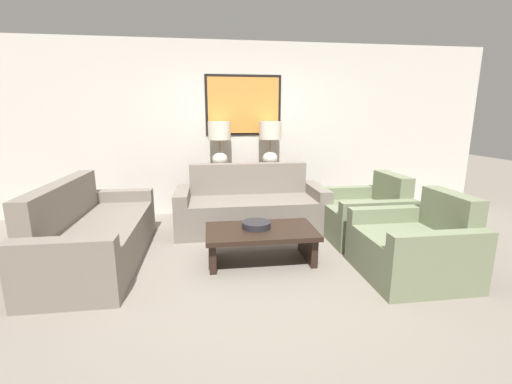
# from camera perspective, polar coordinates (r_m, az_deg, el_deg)

# --- Properties ---
(ground_plane) EXTENTS (20.00, 20.00, 0.00)m
(ground_plane) POSITION_cam_1_polar(r_m,az_deg,el_deg) (3.55, 2.05, -13.22)
(ground_plane) COLOR slate
(back_wall) EXTENTS (7.99, 0.12, 2.65)m
(back_wall) POSITION_cam_1_polar(r_m,az_deg,el_deg) (5.53, -2.13, 10.38)
(back_wall) COLOR beige
(back_wall) RESTS_ON ground_plane
(console_table) EXTENTS (1.24, 0.37, 0.75)m
(console_table) POSITION_cam_1_polar(r_m,az_deg,el_deg) (5.39, -1.76, 0.06)
(console_table) COLOR #332319
(console_table) RESTS_ON ground_plane
(table_lamp_left) EXTENTS (0.34, 0.34, 0.71)m
(table_lamp_left) POSITION_cam_1_polar(r_m,az_deg,el_deg) (5.25, -6.09, 8.67)
(table_lamp_left) COLOR silver
(table_lamp_left) RESTS_ON console_table
(table_lamp_right) EXTENTS (0.34, 0.34, 0.71)m
(table_lamp_right) POSITION_cam_1_polar(r_m,az_deg,el_deg) (5.33, 2.38, 8.79)
(table_lamp_right) COLOR silver
(table_lamp_right) RESTS_ON console_table
(couch_by_back_wall) EXTENTS (2.03, 0.85, 0.88)m
(couch_by_back_wall) POSITION_cam_1_polar(r_m,az_deg,el_deg) (4.76, -0.86, -2.64)
(couch_by_back_wall) COLOR slate
(couch_by_back_wall) RESTS_ON ground_plane
(couch_by_side) EXTENTS (0.85, 2.03, 0.88)m
(couch_by_side) POSITION_cam_1_polar(r_m,az_deg,el_deg) (4.08, -25.30, -6.52)
(couch_by_side) COLOR slate
(couch_by_side) RESTS_ON ground_plane
(coffee_table) EXTENTS (1.17, 0.68, 0.36)m
(coffee_table) POSITION_cam_1_polar(r_m,az_deg,el_deg) (3.70, 0.82, -7.57)
(coffee_table) COLOR black
(coffee_table) RESTS_ON ground_plane
(decorative_bowl) EXTENTS (0.31, 0.31, 0.07)m
(decorative_bowl) POSITION_cam_1_polar(r_m,az_deg,el_deg) (3.70, 0.05, -5.49)
(decorative_bowl) COLOR #232328
(decorative_bowl) RESTS_ON coffee_table
(armchair_near_back_wall) EXTENTS (0.93, 0.97, 0.83)m
(armchair_near_back_wall) POSITION_cam_1_polar(r_m,az_deg,el_deg) (4.61, 17.71, -3.90)
(armchair_near_back_wall) COLOR #707A5B
(armchair_near_back_wall) RESTS_ON ground_plane
(armchair_near_camera) EXTENTS (0.93, 0.97, 0.83)m
(armchair_near_camera) POSITION_cam_1_polar(r_m,az_deg,el_deg) (3.72, 24.90, -8.48)
(armchair_near_camera) COLOR #707A5B
(armchair_near_camera) RESTS_ON ground_plane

